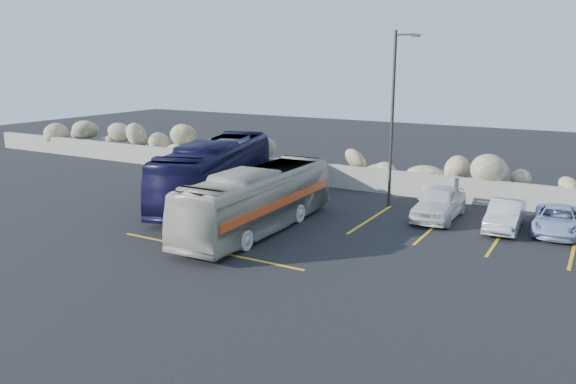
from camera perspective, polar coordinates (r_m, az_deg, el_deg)
The scene contains 10 objects.
ground at distance 19.89m, azimuth -6.27°, elevation -6.55°, with size 90.00×90.00×0.00m, color black.
seawall at distance 29.88m, azimuth 7.36°, elevation 1.34°, with size 60.00×0.40×1.20m, color gray.
riprap_pile at distance 30.84m, azimuth 8.26°, elevation 3.01°, with size 54.00×2.80×2.60m, color #8A795A, non-canonical shape.
parking_lines at distance 22.63m, azimuth 11.88°, elevation -4.27°, with size 18.16×9.36×0.01m.
lamppost at distance 26.12m, azimuth 10.67°, elevation 7.72°, with size 1.14×0.18×8.00m.
vintage_bus at distance 22.49m, azimuth -3.08°, elevation -0.78°, with size 2.13×9.08×2.53m, color #B9B8A7.
tour_coach at distance 27.32m, azimuth -7.34°, elevation 2.11°, with size 2.49×10.63×2.96m, color black.
car_a at distance 25.12m, azimuth 15.11°, elevation -1.04°, with size 1.67×4.15×1.41m, color silver.
car_b at distance 24.36m, azimuth 21.17°, elevation -2.23°, with size 1.23×3.54×1.17m, color #B9B9BE.
car_d at distance 24.72m, azimuth 25.67°, elevation -2.58°, with size 1.74×3.77×1.05m, color #9AAFDB.
Camera 1 is at (11.14, -15.05, 6.71)m, focal length 35.00 mm.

